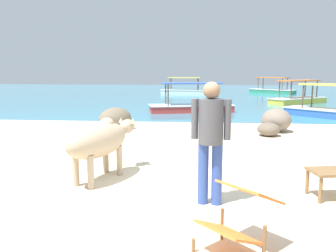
{
  "coord_description": "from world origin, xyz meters",
  "views": [
    {
      "loc": [
        0.34,
        -4.68,
        1.79
      ],
      "look_at": [
        -0.38,
        3.0,
        0.55
      ],
      "focal_mm": 36.55,
      "sensor_mm": 36.0,
      "label": 1
    }
  ],
  "objects_px": {
    "boat_red": "(191,106)",
    "boat_blue": "(334,111)",
    "person_standing": "(211,134)",
    "boat_yellow": "(298,98)",
    "boat_green": "(272,90)",
    "cow": "(100,140)",
    "boat_white": "(184,90)",
    "deck_chair_far": "(239,214)"
  },
  "relations": [
    {
      "from": "boat_green",
      "to": "cow",
      "type": "bearing_deg",
      "value": 113.51
    },
    {
      "from": "deck_chair_far",
      "to": "person_standing",
      "type": "distance_m",
      "value": 1.34
    },
    {
      "from": "boat_yellow",
      "to": "boat_white",
      "type": "distance_m",
      "value": 10.1
    },
    {
      "from": "boat_white",
      "to": "boat_blue",
      "type": "xyz_separation_m",
      "value": [
        6.38,
        -13.55,
        0.0
      ]
    },
    {
      "from": "boat_green",
      "to": "boat_white",
      "type": "relative_size",
      "value": 0.94
    },
    {
      "from": "person_standing",
      "to": "deck_chair_far",
      "type": "bearing_deg",
      "value": 16.64
    },
    {
      "from": "person_standing",
      "to": "boat_red",
      "type": "distance_m",
      "value": 10.65
    },
    {
      "from": "boat_green",
      "to": "boat_red",
      "type": "xyz_separation_m",
      "value": [
        -6.18,
        -13.38,
        0.0
      ]
    },
    {
      "from": "boat_white",
      "to": "deck_chair_far",
      "type": "bearing_deg",
      "value": -82.59
    },
    {
      "from": "person_standing",
      "to": "boat_green",
      "type": "relative_size",
      "value": 0.46
    },
    {
      "from": "boat_green",
      "to": "boat_red",
      "type": "relative_size",
      "value": 0.92
    },
    {
      "from": "boat_yellow",
      "to": "boat_red",
      "type": "distance_m",
      "value": 7.37
    },
    {
      "from": "boat_white",
      "to": "boat_blue",
      "type": "distance_m",
      "value": 14.98
    },
    {
      "from": "boat_red",
      "to": "boat_white",
      "type": "relative_size",
      "value": 1.03
    },
    {
      "from": "person_standing",
      "to": "boat_blue",
      "type": "distance_m",
      "value": 10.48
    },
    {
      "from": "person_standing",
      "to": "boat_yellow",
      "type": "bearing_deg",
      "value": 165.64
    },
    {
      "from": "boat_blue",
      "to": "cow",
      "type": "bearing_deg",
      "value": 94.47
    },
    {
      "from": "boat_red",
      "to": "boat_blue",
      "type": "relative_size",
      "value": 1.11
    },
    {
      "from": "person_standing",
      "to": "boat_blue",
      "type": "bearing_deg",
      "value": 156.35
    },
    {
      "from": "deck_chair_far",
      "to": "boat_red",
      "type": "height_order",
      "value": "boat_red"
    },
    {
      "from": "person_standing",
      "to": "boat_yellow",
      "type": "distance_m",
      "value": 16.08
    },
    {
      "from": "boat_green",
      "to": "boat_blue",
      "type": "bearing_deg",
      "value": 128.65
    },
    {
      "from": "deck_chair_far",
      "to": "boat_green",
      "type": "bearing_deg",
      "value": -147.05
    },
    {
      "from": "boat_red",
      "to": "boat_white",
      "type": "height_order",
      "value": "same"
    },
    {
      "from": "deck_chair_far",
      "to": "boat_green",
      "type": "distance_m",
      "value": 25.76
    },
    {
      "from": "boat_blue",
      "to": "deck_chair_far",
      "type": "bearing_deg",
      "value": 108.94
    },
    {
      "from": "person_standing",
      "to": "boat_white",
      "type": "bearing_deg",
      "value": -171.68
    },
    {
      "from": "person_standing",
      "to": "boat_green",
      "type": "bearing_deg",
      "value": 171.54
    },
    {
      "from": "cow",
      "to": "boat_red",
      "type": "bearing_deg",
      "value": 13.42
    },
    {
      "from": "boat_green",
      "to": "boat_red",
      "type": "height_order",
      "value": "same"
    },
    {
      "from": "cow",
      "to": "deck_chair_far",
      "type": "bearing_deg",
      "value": -115.63
    },
    {
      "from": "deck_chair_far",
      "to": "person_standing",
      "type": "relative_size",
      "value": 0.57
    },
    {
      "from": "boat_white",
      "to": "boat_green",
      "type": "bearing_deg",
      "value": 13.49
    },
    {
      "from": "boat_yellow",
      "to": "boat_red",
      "type": "relative_size",
      "value": 0.95
    },
    {
      "from": "boat_yellow",
      "to": "boat_red",
      "type": "xyz_separation_m",
      "value": [
        -5.8,
        -4.55,
        0.0
      ]
    },
    {
      "from": "boat_green",
      "to": "boat_blue",
      "type": "xyz_separation_m",
      "value": [
        -0.67,
        -14.8,
        0.0
      ]
    },
    {
      "from": "boat_blue",
      "to": "boat_yellow",
      "type": "bearing_deg",
      "value": -49.37
    },
    {
      "from": "cow",
      "to": "person_standing",
      "type": "distance_m",
      "value": 1.97
    },
    {
      "from": "deck_chair_far",
      "to": "boat_blue",
      "type": "bearing_deg",
      "value": -159.42
    },
    {
      "from": "cow",
      "to": "boat_white",
      "type": "distance_m",
      "value": 21.88
    },
    {
      "from": "person_standing",
      "to": "boat_blue",
      "type": "height_order",
      "value": "person_standing"
    },
    {
      "from": "boat_green",
      "to": "boat_white",
      "type": "xyz_separation_m",
      "value": [
        -7.05,
        -1.25,
        0.0
      ]
    }
  ]
}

